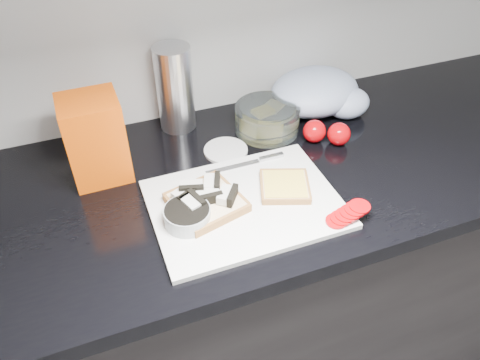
% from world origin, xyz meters
% --- Properties ---
extents(base_cabinet, '(3.50, 0.60, 0.86)m').
position_xyz_m(base_cabinet, '(0.00, 1.20, 0.43)').
color(base_cabinet, black).
rests_on(base_cabinet, ground).
extents(countertop, '(3.50, 0.64, 0.04)m').
position_xyz_m(countertop, '(0.00, 1.20, 0.88)').
color(countertop, black).
rests_on(countertop, base_cabinet).
extents(cutting_board, '(0.40, 0.30, 0.01)m').
position_xyz_m(cutting_board, '(-0.11, 1.09, 0.91)').
color(cutting_board, white).
rests_on(cutting_board, countertop).
extents(bread_left, '(0.17, 0.17, 0.04)m').
position_xyz_m(bread_left, '(-0.20, 1.11, 0.93)').
color(bread_left, beige).
rests_on(bread_left, cutting_board).
extents(bread_right, '(0.14, 0.14, 0.02)m').
position_xyz_m(bread_right, '(-0.02, 1.10, 0.92)').
color(bread_right, beige).
rests_on(bread_right, cutting_board).
extents(tomato_slices, '(0.11, 0.06, 0.02)m').
position_xyz_m(tomato_slices, '(0.07, 0.97, 0.92)').
color(tomato_slices, '#B60409').
rests_on(tomato_slices, cutting_board).
extents(knife, '(0.19, 0.02, 0.01)m').
position_xyz_m(knife, '(-0.04, 1.21, 0.91)').
color(knife, '#B7B7BB').
rests_on(knife, cutting_board).
extents(seed_tub, '(0.10, 0.10, 0.05)m').
position_xyz_m(seed_tub, '(-0.25, 1.08, 0.93)').
color(seed_tub, '#A6ACAC').
rests_on(seed_tub, countertop).
extents(tub_lid, '(0.12, 0.12, 0.01)m').
position_xyz_m(tub_lid, '(-0.09, 1.29, 0.90)').
color(tub_lid, silver).
rests_on(tub_lid, countertop).
extents(glass_bowl, '(0.17, 0.17, 0.07)m').
position_xyz_m(glass_bowl, '(0.05, 1.34, 0.93)').
color(glass_bowl, silver).
rests_on(glass_bowl, countertop).
extents(bread_bag, '(0.13, 0.12, 0.20)m').
position_xyz_m(bread_bag, '(-0.38, 1.31, 1.00)').
color(bread_bag, red).
rests_on(bread_bag, countertop).
extents(steel_canister, '(0.09, 0.09, 0.22)m').
position_xyz_m(steel_canister, '(-0.17, 1.44, 1.01)').
color(steel_canister, silver).
rests_on(steel_canister, countertop).
extents(grocery_bag, '(0.28, 0.24, 0.11)m').
position_xyz_m(grocery_bag, '(0.22, 1.38, 0.95)').
color(grocery_bag, '#AAB4D1').
rests_on(grocery_bag, countertop).
extents(whole_tomatoes, '(0.11, 0.09, 0.06)m').
position_xyz_m(whole_tomatoes, '(0.16, 1.24, 0.93)').
color(whole_tomatoes, '#B60409').
rests_on(whole_tomatoes, countertop).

